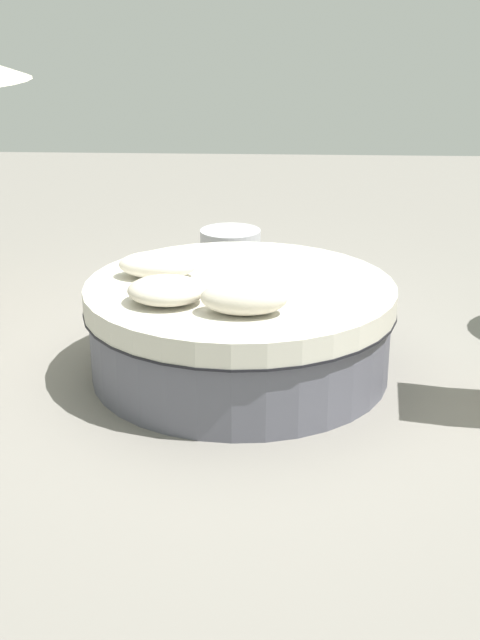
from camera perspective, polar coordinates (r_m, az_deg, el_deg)
ground_plane at (r=5.61m, az=0.00°, el=-3.46°), size 16.00×16.00×0.00m
round_bed at (r=5.49m, az=0.00°, el=-0.52°), size 1.97×1.97×0.61m
throw_pillow_0 at (r=5.52m, az=-5.47°, el=3.68°), size 0.51×0.29×0.17m
throw_pillow_1 at (r=5.05m, az=-4.91°, el=1.98°), size 0.46×0.39×0.16m
throw_pillow_2 at (r=4.86m, az=0.27°, el=1.47°), size 0.50×0.29×0.19m
side_table at (r=7.08m, az=-0.64°, el=4.02°), size 0.50×0.50×0.51m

